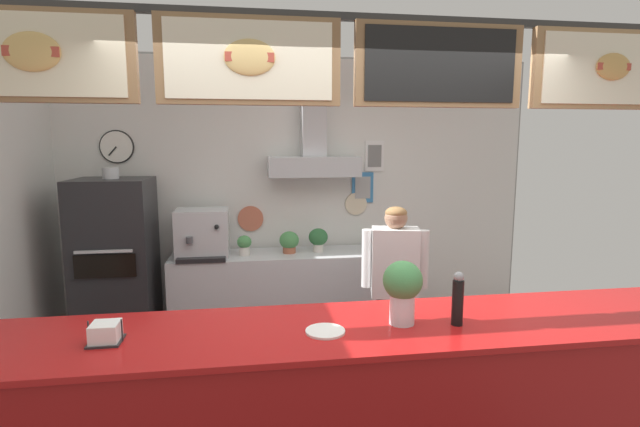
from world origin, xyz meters
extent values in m
cube|color=gray|center=(0.00, 2.40, 1.44)|extent=(4.87, 0.12, 2.88)
cube|color=silver|center=(0.00, 2.34, 1.44)|extent=(4.83, 0.01, 2.84)
cylinder|color=black|center=(-1.79, 2.32, 1.97)|extent=(0.32, 0.02, 0.32)
cylinder|color=white|center=(-1.79, 2.31, 1.97)|extent=(0.30, 0.01, 0.30)
cube|color=black|center=(-1.82, 2.30, 1.93)|extent=(0.08, 0.01, 0.09)
cylinder|color=#C1664C|center=(-0.52, 2.32, 1.24)|extent=(0.26, 0.02, 0.26)
cylinder|color=beige|center=(0.60, 2.32, 1.37)|extent=(0.24, 0.02, 0.24)
cube|color=white|center=(0.79, 2.32, 1.87)|extent=(0.20, 0.02, 0.32)
cube|color=slate|center=(0.79, 2.31, 1.87)|extent=(0.14, 0.01, 0.23)
cube|color=teal|center=(0.67, 2.32, 1.54)|extent=(0.23, 0.02, 0.32)
cube|color=#A0A0A0|center=(0.67, 2.31, 1.54)|extent=(0.16, 0.01, 0.23)
cube|color=#B7BABF|center=(0.13, 2.18, 1.77)|extent=(0.92, 0.33, 0.20)
cube|color=#B7BABF|center=(0.13, 2.22, 2.35)|extent=(0.24, 0.24, 0.95)
cube|color=#2D2D2D|center=(0.00, -0.01, 2.67)|extent=(4.08, 0.04, 0.04)
cube|color=olive|center=(-1.53, -0.04, 2.43)|extent=(0.94, 0.05, 0.44)
cube|color=beige|center=(-1.53, -0.07, 2.43)|extent=(0.84, 0.01, 0.39)
ellipsoid|color=#DBAD60|center=(-1.53, -0.08, 2.44)|extent=(0.26, 0.04, 0.19)
cube|color=#B74233|center=(-1.53, -0.09, 2.44)|extent=(0.25, 0.01, 0.05)
cube|color=olive|center=(-0.51, -0.04, 2.43)|extent=(0.94, 0.05, 0.44)
cube|color=#F2E5C6|center=(-0.51, -0.07, 2.43)|extent=(0.84, 0.01, 0.39)
ellipsoid|color=#E5BC70|center=(-0.51, -0.08, 2.44)|extent=(0.26, 0.04, 0.18)
cube|color=#B74233|center=(-0.51, -0.09, 2.44)|extent=(0.25, 0.01, 0.05)
cube|color=olive|center=(0.51, -0.04, 2.43)|extent=(0.94, 0.05, 0.44)
cube|color=black|center=(0.51, -0.07, 2.43)|extent=(0.84, 0.01, 0.39)
cube|color=#9E754C|center=(1.53, -0.04, 2.43)|extent=(0.94, 0.05, 0.44)
cube|color=#F2E5C6|center=(1.53, -0.07, 2.43)|extent=(0.84, 0.01, 0.39)
ellipsoid|color=tan|center=(1.53, -0.08, 2.44)|extent=(0.22, 0.04, 0.15)
cube|color=#B74233|center=(1.53, -0.09, 2.44)|extent=(0.20, 0.01, 0.04)
cube|color=maroon|center=(0.00, -0.29, 0.52)|extent=(3.94, 0.71, 1.04)
cube|color=#B31515|center=(0.00, -0.29, 1.06)|extent=(4.02, 0.74, 0.03)
cube|color=silver|center=(-0.11, 2.00, 0.47)|extent=(2.36, 0.56, 0.93)
cube|color=#9FA1A5|center=(-0.11, 2.00, 0.17)|extent=(2.24, 0.52, 0.02)
cube|color=#232326|center=(-1.74, 1.88, 0.85)|extent=(0.66, 0.65, 1.70)
cube|color=black|center=(-1.74, 1.54, 0.98)|extent=(0.50, 0.02, 0.20)
cube|color=silver|center=(-1.74, 1.52, 1.11)|extent=(0.46, 0.02, 0.02)
cylinder|color=silver|center=(-1.74, 1.88, 1.75)|extent=(0.14, 0.14, 0.10)
cube|color=#232328|center=(0.61, 0.96, 0.40)|extent=(0.31, 0.26, 0.80)
cube|color=white|center=(0.61, 0.96, 1.08)|extent=(0.41, 0.30, 0.55)
cylinder|color=white|center=(0.82, 0.91, 1.10)|extent=(0.08, 0.08, 0.47)
cylinder|color=white|center=(0.39, 1.01, 1.10)|extent=(0.08, 0.08, 0.47)
sphere|color=#997056|center=(0.61, 0.96, 1.43)|extent=(0.18, 0.18, 0.18)
ellipsoid|color=olive|center=(0.61, 0.96, 1.47)|extent=(0.17, 0.17, 0.10)
cube|color=silver|center=(-0.97, 1.98, 1.16)|extent=(0.49, 0.37, 0.46)
cylinder|color=#4C4C51|center=(-1.07, 1.77, 1.14)|extent=(0.06, 0.06, 0.06)
cube|color=black|center=(-0.97, 1.76, 0.95)|extent=(0.44, 0.10, 0.04)
sphere|color=black|center=(-0.82, 1.78, 1.25)|extent=(0.04, 0.04, 0.04)
cylinder|color=#9E563D|center=(-0.14, 2.01, 0.97)|extent=(0.13, 0.13, 0.06)
ellipsoid|color=#47894C|center=(-0.14, 2.01, 1.06)|extent=(0.19, 0.19, 0.17)
cylinder|color=#4C4C51|center=(0.71, 2.00, 0.97)|extent=(0.10, 0.10, 0.07)
ellipsoid|color=#387A3D|center=(0.71, 2.00, 1.06)|extent=(0.16, 0.16, 0.14)
cylinder|color=beige|center=(0.14, 2.01, 0.98)|extent=(0.10, 0.10, 0.08)
ellipsoid|color=#2D6638|center=(0.14, 2.01, 1.09)|extent=(0.19, 0.19, 0.17)
cylinder|color=beige|center=(-0.58, 1.97, 0.98)|extent=(0.10, 0.10, 0.08)
ellipsoid|color=#47894C|center=(-0.58, 1.97, 1.07)|extent=(0.14, 0.14, 0.12)
cube|color=#262628|center=(-1.21, -0.32, 1.08)|extent=(0.15, 0.15, 0.01)
cylinder|color=#262628|center=(-1.29, -0.32, 1.13)|extent=(0.01, 0.01, 0.11)
cylinder|color=#262628|center=(-1.14, -0.32, 1.13)|extent=(0.01, 0.01, 0.11)
cube|color=white|center=(-1.21, -0.32, 1.12)|extent=(0.13, 0.13, 0.09)
cylinder|color=black|center=(0.53, -0.36, 1.19)|extent=(0.06, 0.06, 0.24)
sphere|color=gray|center=(0.53, -0.36, 1.33)|extent=(0.05, 0.05, 0.05)
cylinder|color=white|center=(-0.17, -0.36, 1.08)|extent=(0.20, 0.20, 0.01)
cylinder|color=silver|center=(0.25, -0.30, 1.16)|extent=(0.13, 0.13, 0.16)
cylinder|color=gray|center=(0.25, -0.30, 1.10)|extent=(0.12, 0.12, 0.05)
ellipsoid|color=#47894C|center=(0.25, -0.30, 1.31)|extent=(0.21, 0.21, 0.21)
camera|label=1|loc=(-0.53, -2.60, 2.01)|focal=26.82mm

